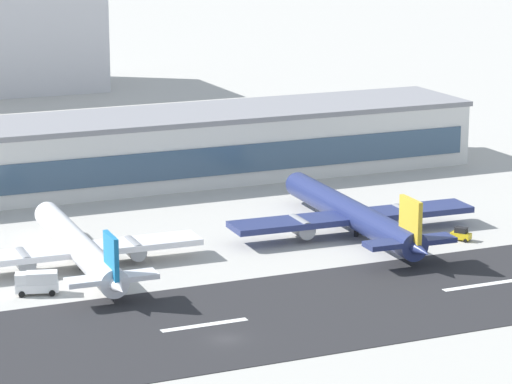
# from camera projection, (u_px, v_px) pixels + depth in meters

# --- Properties ---
(ground_plane) EXTENTS (1400.00, 1400.00, 0.00)m
(ground_plane) POSITION_uv_depth(u_px,v_px,m) (227.00, 339.00, 158.45)
(ground_plane) COLOR #B2AFA8
(runway_strip) EXTENTS (800.00, 32.08, 0.08)m
(runway_strip) POSITION_uv_depth(u_px,v_px,m) (209.00, 325.00, 163.77)
(runway_strip) COLOR #262628
(runway_strip) RESTS_ON ground_plane
(runway_centreline_dash_4) EXTENTS (12.00, 1.20, 0.01)m
(runway_centreline_dash_4) POSITION_uv_depth(u_px,v_px,m) (205.00, 325.00, 163.50)
(runway_centreline_dash_4) COLOR white
(runway_centreline_dash_4) RESTS_ON runway_strip
(runway_centreline_dash_5) EXTENTS (12.00, 1.20, 0.01)m
(runway_centreline_dash_5) POSITION_uv_depth(u_px,v_px,m) (479.00, 285.00, 179.93)
(runway_centreline_dash_5) COLOR white
(runway_centreline_dash_5) RESTS_ON runway_strip
(terminal_building) EXTENTS (142.07, 22.91, 13.20)m
(terminal_building) POSITION_uv_depth(u_px,v_px,m) (126.00, 150.00, 241.13)
(terminal_building) COLOR silver
(terminal_building) RESTS_ON ground_plane
(airliner_blue_tail_gate_0) EXTENTS (37.71, 47.11, 9.83)m
(airliner_blue_tail_gate_0) POSITION_uv_depth(u_px,v_px,m) (81.00, 249.00, 187.10)
(airliner_blue_tail_gate_0) COLOR silver
(airliner_blue_tail_gate_0) RESTS_ON ground_plane
(airliner_gold_tail_gate_1) EXTENTS (42.40, 50.91, 10.62)m
(airliner_gold_tail_gate_1) POSITION_uv_depth(u_px,v_px,m) (356.00, 216.00, 205.21)
(airliner_gold_tail_gate_1) COLOR navy
(airliner_gold_tail_gate_1) RESTS_ON ground_plane
(service_baggage_tug_0) EXTENTS (3.16, 3.54, 2.20)m
(service_baggage_tug_0) POSITION_uv_depth(u_px,v_px,m) (461.00, 234.00, 203.11)
(service_baggage_tug_0) COLOR gold
(service_baggage_tug_0) RESTS_ON ground_plane
(service_box_truck_1) EXTENTS (6.42, 3.95, 3.25)m
(service_box_truck_1) POSITION_uv_depth(u_px,v_px,m) (37.00, 282.00, 175.80)
(service_box_truck_1) COLOR white
(service_box_truck_1) RESTS_ON ground_plane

